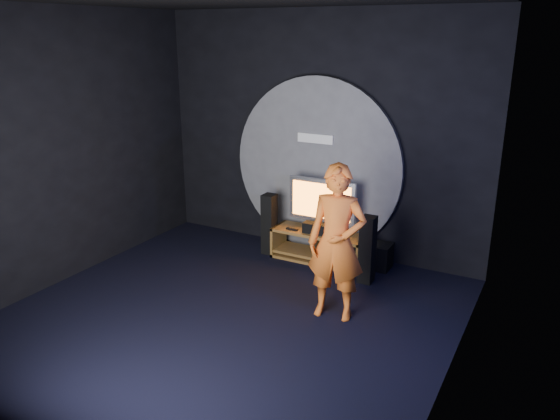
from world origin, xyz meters
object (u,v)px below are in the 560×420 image
Objects in this scene: tv at (322,203)px; tower_speaker_left at (269,224)px; media_console at (319,248)px; tower_speaker_right at (367,250)px; player at (337,243)px; subwoofer at (379,256)px.

tv reaches higher than tower_speaker_left.
tv is (-0.01, 0.07, 0.67)m from media_console.
tower_speaker_right is 1.13m from player.
player reaches higher than tower_speaker_left.
media_console is at bearing -83.90° from tv.
tower_speaker_right is at bearing -9.05° from tower_speaker_left.
media_console is 1.50× the size of tower_speaker_left.
subwoofer is 0.20× the size of player.
tower_speaker_right is (0.84, -0.33, 0.26)m from media_console.
player is (-0.02, -1.03, 0.45)m from tower_speaker_right.
player is at bearing -90.87° from tower_speaker_right.
media_console is 1.50× the size of tower_speaker_right.
media_console is 0.86m from subwoofer.
tv is 0.89m from tower_speaker_left.
tv is at bearing 10.27° from tower_speaker_left.
tv is 1.09× the size of tower_speaker_right.
tower_speaker_right is (0.84, -0.40, -0.41)m from tv.
tv is at bearing -172.68° from subwoofer.
subwoofer is (0.85, 0.11, -0.69)m from tv.
player reaches higher than tv.
tv reaches higher than media_console.
media_console is 0.67m from tv.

